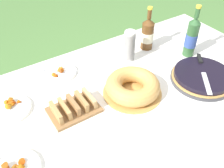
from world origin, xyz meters
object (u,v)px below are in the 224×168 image
(berry_tart, at_px, (202,77))
(cup_stack, at_px, (130,46))
(snack_plate_far, at_px, (11,108))
(cider_bottle_amber, at_px, (147,34))
(snack_plate_left, at_px, (60,72))
(bread_board, at_px, (74,107))
(bundt_cake, at_px, (133,86))
(cider_bottle_green, at_px, (192,37))
(serving_knife, at_px, (203,69))

(berry_tart, height_order, cup_stack, cup_stack)
(cup_stack, relative_size, snack_plate_far, 0.96)
(cider_bottle_amber, xyz_separation_m, snack_plate_left, (-0.64, 0.07, -0.10))
(bread_board, bearing_deg, snack_plate_left, 78.68)
(bundt_cake, bearing_deg, cider_bottle_green, 10.88)
(snack_plate_left, distance_m, bread_board, 0.35)
(serving_knife, bearing_deg, snack_plate_far, -70.54)
(bundt_cake, xyz_separation_m, bread_board, (-0.34, 0.05, -0.02))
(berry_tart, distance_m, serving_knife, 0.05)
(cup_stack, xyz_separation_m, cider_bottle_green, (0.38, -0.17, 0.03))
(serving_knife, xyz_separation_m, snack_plate_far, (-1.06, 0.36, -0.05))
(serving_knife, bearing_deg, cider_bottle_green, -169.77)
(bundt_cake, relative_size, cider_bottle_green, 0.95)
(berry_tart, distance_m, cup_stack, 0.49)
(berry_tart, distance_m, bundt_cake, 0.44)
(bread_board, bearing_deg, cider_bottle_amber, 21.18)
(berry_tart, xyz_separation_m, snack_plate_left, (-0.69, 0.53, -0.02))
(serving_knife, height_order, cider_bottle_green, cider_bottle_green)
(berry_tart, height_order, serving_knife, serving_knife)
(cup_stack, relative_size, bread_board, 0.83)
(cup_stack, distance_m, bread_board, 0.57)
(berry_tart, distance_m, snack_plate_far, 1.11)
(berry_tart, relative_size, snack_plate_left, 1.72)
(serving_knife, distance_m, snack_plate_left, 0.88)
(berry_tart, xyz_separation_m, cider_bottle_amber, (-0.05, 0.47, 0.08))
(berry_tart, relative_size, cup_stack, 1.74)
(cider_bottle_green, height_order, bread_board, cider_bottle_green)
(snack_plate_left, distance_m, snack_plate_far, 0.38)
(cider_bottle_amber, bearing_deg, snack_plate_far, -175.15)
(serving_knife, xyz_separation_m, bundt_cake, (-0.44, 0.12, -0.01))
(cider_bottle_green, height_order, cider_bottle_amber, cider_bottle_green)
(berry_tart, relative_size, cider_bottle_amber, 1.22)
(cider_bottle_amber, bearing_deg, serving_knife, -81.09)
(bundt_cake, distance_m, snack_plate_left, 0.48)
(cider_bottle_amber, bearing_deg, snack_plate_left, 174.16)
(cup_stack, xyz_separation_m, snack_plate_far, (-0.80, -0.03, -0.10))
(bundt_cake, xyz_separation_m, cider_bottle_amber, (0.37, 0.33, 0.06))
(cider_bottle_green, bearing_deg, snack_plate_left, 160.91)
(bundt_cake, relative_size, cider_bottle_amber, 1.10)
(cider_bottle_green, distance_m, cider_bottle_amber, 0.29)
(bundt_cake, height_order, cup_stack, cup_stack)
(snack_plate_left, xyz_separation_m, bread_board, (-0.07, -0.34, 0.02))
(cider_bottle_green, bearing_deg, berry_tart, -119.14)
(cup_stack, bearing_deg, berry_tart, -59.62)
(cider_bottle_amber, distance_m, bread_board, 0.77)
(cider_bottle_amber, bearing_deg, cider_bottle_green, -49.57)
(berry_tart, bearing_deg, bundt_cake, 161.54)
(berry_tart, height_order, cider_bottle_green, cider_bottle_green)
(cup_stack, bearing_deg, snack_plate_far, -177.83)
(snack_plate_left, bearing_deg, cider_bottle_amber, -5.84)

